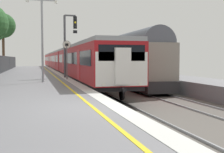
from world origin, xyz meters
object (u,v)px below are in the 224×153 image
object	(u,v)px
freight_train_adjacent_track	(88,58)
background_tree_left	(3,26)
commuter_train_at_platform	(62,61)
signal_gantry	(68,39)
platform_lamp_mid	(42,33)
speed_limit_sign	(67,55)

from	to	relation	value
freight_train_adjacent_track	background_tree_left	size ratio (longest dim) A/B	6.25
commuter_train_at_platform	freight_train_adjacent_track	world-z (taller)	freight_train_adjacent_track
signal_gantry	platform_lamp_mid	size ratio (longest dim) A/B	0.94
commuter_train_at_platform	signal_gantry	world-z (taller)	signal_gantry
freight_train_adjacent_track	signal_gantry	bearing A→B (deg)	-104.93
commuter_train_at_platform	speed_limit_sign	size ratio (longest dim) A/B	21.72
speed_limit_sign	platform_lamp_mid	world-z (taller)	platform_lamp_mid
speed_limit_sign	commuter_train_at_platform	bearing A→B (deg)	85.41
commuter_train_at_platform	background_tree_left	xyz separation A→B (m)	(-8.81, 4.13, 5.32)
speed_limit_sign	background_tree_left	distance (m)	28.41
speed_limit_sign	signal_gantry	bearing A→B (deg)	81.04
signal_gantry	platform_lamp_mid	distance (m)	4.92
platform_lamp_mid	background_tree_left	world-z (taller)	background_tree_left
freight_train_adjacent_track	platform_lamp_mid	xyz separation A→B (m)	(-7.66, -24.97, 1.62)
signal_gantry	speed_limit_sign	world-z (taller)	signal_gantry
freight_train_adjacent_track	signal_gantry	distance (m)	21.34
signal_gantry	background_tree_left	world-z (taller)	background_tree_left
commuter_train_at_platform	signal_gantry	bearing A→B (deg)	-94.09
signal_gantry	background_tree_left	size ratio (longest dim) A/B	0.59
signal_gantry	platform_lamp_mid	xyz separation A→B (m)	(-2.17, -4.41, 0.03)
commuter_train_at_platform	speed_limit_sign	distance (m)	23.08
signal_gantry	platform_lamp_mid	bearing A→B (deg)	-116.24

